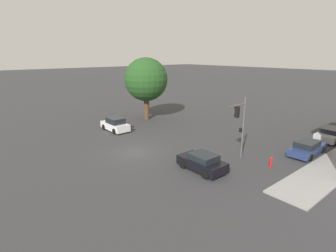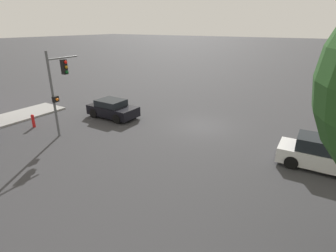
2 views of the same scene
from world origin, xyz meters
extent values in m
plane|color=#333335|center=(0.00, 0.00, 0.00)|extent=(300.00, 300.00, 0.00)
cylinder|color=#515456|center=(6.95, 6.45, 2.63)|extent=(0.14, 0.14, 5.26)
cylinder|color=#515456|center=(7.03, 5.33, 4.76)|extent=(0.26, 2.26, 0.10)
cube|color=black|center=(7.03, 5.33, 4.21)|extent=(0.32, 0.32, 0.90)
sphere|color=red|center=(6.85, 5.32, 4.51)|extent=(0.20, 0.20, 0.20)
sphere|color=#99660F|center=(6.85, 5.32, 4.21)|extent=(0.20, 0.20, 0.20)
sphere|color=#0F511E|center=(6.85, 5.32, 3.91)|extent=(0.20, 0.20, 0.20)
cube|color=black|center=(6.77, 6.44, 2.45)|extent=(0.24, 0.37, 0.35)
sphere|color=orange|center=(6.63, 6.43, 2.45)|extent=(0.18, 0.18, 0.18)
cube|color=black|center=(6.55, 1.91, 0.55)|extent=(3.83, 1.86, 0.72)
cube|color=black|center=(6.70, 1.91, 1.14)|extent=(1.99, 1.64, 0.46)
cylinder|color=black|center=(5.36, 1.05, 0.35)|extent=(0.71, 0.22, 0.70)
cylinder|color=black|center=(5.37, 2.79, 0.35)|extent=(0.71, 0.22, 0.70)
cylinder|color=black|center=(7.74, 1.04, 0.35)|extent=(0.71, 0.22, 0.70)
cylinder|color=black|center=(7.74, 2.78, 0.35)|extent=(0.71, 0.22, 0.70)
cube|color=silver|center=(-7.41, 2.08, 0.55)|extent=(3.97, 1.84, 0.75)
cube|color=black|center=(-7.25, 2.09, 1.25)|extent=(2.09, 1.58, 0.64)
cylinder|color=black|center=(-6.17, 1.31, 0.33)|extent=(0.66, 0.24, 0.65)
cylinder|color=black|center=(-6.22, 2.93, 0.33)|extent=(0.66, 0.24, 0.65)
cylinder|color=red|center=(9.76, 6.40, 0.38)|extent=(0.20, 0.20, 0.75)
sphere|color=red|center=(9.76, 6.40, 0.81)|extent=(0.22, 0.22, 0.22)
camera|label=1|loc=(19.25, -12.02, 8.71)|focal=28.00mm
camera|label=2|loc=(-7.17, 15.75, 6.62)|focal=28.00mm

